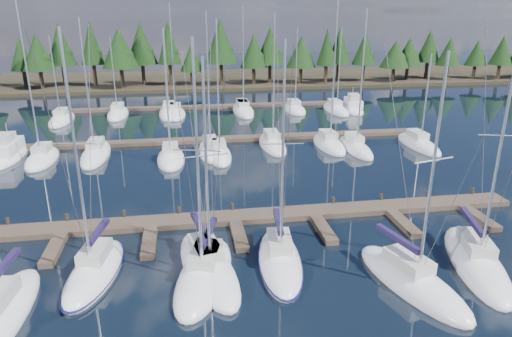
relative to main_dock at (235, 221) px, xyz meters
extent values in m
plane|color=black|center=(0.00, 12.64, -0.20)|extent=(260.00, 260.00, 0.00)
cube|color=#30291B|center=(0.00, 72.64, 0.10)|extent=(220.00, 30.00, 0.60)
cube|color=brown|center=(0.00, 0.64, 0.00)|extent=(44.00, 2.00, 0.40)
cube|color=brown|center=(-12.00, -2.36, 0.00)|extent=(0.90, 4.00, 0.40)
cube|color=brown|center=(-6.00, -2.36, 0.00)|extent=(0.90, 4.00, 0.40)
cube|color=brown|center=(0.00, -2.36, 0.00)|extent=(0.90, 4.00, 0.40)
cube|color=brown|center=(6.00, -2.36, 0.00)|extent=(0.90, 4.00, 0.40)
cube|color=brown|center=(12.00, -2.36, 0.00)|extent=(0.90, 4.00, 0.40)
cube|color=brown|center=(18.00, -2.36, 0.00)|extent=(0.90, 4.00, 0.40)
cylinder|color=#31271B|center=(-16.00, 1.64, 0.25)|extent=(0.26, 0.26, 0.90)
cylinder|color=#31271B|center=(-12.00, 1.64, 0.25)|extent=(0.26, 0.26, 0.90)
cylinder|color=#31271B|center=(-8.00, 1.64, 0.25)|extent=(0.26, 0.26, 0.90)
cylinder|color=#31271B|center=(-4.00, 1.64, 0.25)|extent=(0.26, 0.26, 0.90)
cylinder|color=#31271B|center=(0.00, 1.64, 0.25)|extent=(0.26, 0.26, 0.90)
cylinder|color=#31271B|center=(4.00, 1.64, 0.25)|extent=(0.26, 0.26, 0.90)
cylinder|color=#31271B|center=(8.00, 1.64, 0.25)|extent=(0.26, 0.26, 0.90)
cylinder|color=#31271B|center=(12.00, 1.64, 0.25)|extent=(0.26, 0.26, 0.90)
cylinder|color=#31271B|center=(16.00, 1.64, 0.25)|extent=(0.26, 0.26, 0.90)
cylinder|color=#31271B|center=(20.00, 1.64, 0.25)|extent=(0.26, 0.26, 0.90)
cube|color=brown|center=(0.00, 22.64, 0.00)|extent=(50.00, 1.80, 0.40)
cube|color=brown|center=(0.00, 42.64, 0.00)|extent=(46.00, 1.80, 0.40)
cylinder|color=silver|center=(-12.96, -8.06, 1.90)|extent=(0.53, 4.51, 0.12)
cube|color=#1C1438|center=(-12.96, -8.06, 2.05)|extent=(0.74, 4.33, 0.30)
ellipsoid|color=white|center=(-8.94, -5.58, -0.05)|extent=(3.81, 7.90, 1.90)
cube|color=beige|center=(-8.87, -5.21, 1.15)|extent=(1.80, 2.63, 0.70)
cylinder|color=silver|center=(-9.00, -5.96, 7.32)|extent=(0.19, 0.19, 13.04)
cylinder|color=silver|center=(-8.72, -4.32, 1.90)|extent=(0.69, 3.30, 0.12)
cube|color=#1C1438|center=(-8.72, -4.32, 2.05)|extent=(0.89, 3.19, 0.30)
cylinder|color=silver|center=(-9.00, -5.96, 7.97)|extent=(2.28, 0.46, 0.07)
cylinder|color=#3F3F44|center=(-9.28, -7.56, 7.17)|extent=(0.59, 3.24, 13.35)
cylinder|color=#3F3F44|center=(-8.66, -3.98, 7.17)|extent=(0.72, 3.99, 13.35)
ellipsoid|color=#0E0E48|center=(-8.94, -5.58, 0.02)|extent=(3.97, 8.22, 0.18)
ellipsoid|color=white|center=(-2.33, -6.13, -0.05)|extent=(4.55, 9.59, 1.90)
cube|color=beige|center=(-2.42, -5.68, 1.15)|extent=(2.08, 3.20, 0.70)
cylinder|color=silver|center=(-2.23, -6.59, 6.60)|extent=(0.19, 0.19, 11.61)
cylinder|color=silver|center=(-2.64, -4.60, 1.90)|extent=(0.94, 4.00, 0.12)
cube|color=#1C1438|center=(-2.64, -4.60, 2.05)|extent=(1.13, 3.87, 0.30)
cylinder|color=silver|center=(-2.23, -6.59, 7.18)|extent=(2.43, 0.57, 0.07)
cylinder|color=#3F3F44|center=(-1.83, -8.53, 6.45)|extent=(0.84, 3.92, 11.92)
cylinder|color=#3F3F44|center=(-2.73, -4.19, 6.45)|extent=(1.02, 4.82, 11.92)
ellipsoid|color=white|center=(-2.60, -6.93, -0.05)|extent=(5.04, 9.05, 1.90)
cube|color=beige|center=(-2.48, -6.51, 1.15)|extent=(2.24, 3.07, 0.70)
cylinder|color=silver|center=(-2.71, -7.34, 7.09)|extent=(0.20, 0.20, 12.59)
cylinder|color=silver|center=(-2.21, -5.52, 1.90)|extent=(1.13, 3.68, 0.12)
cube|color=#1C1438|center=(-2.21, -5.52, 2.05)|extent=(1.31, 3.57, 0.30)
cylinder|color=silver|center=(-2.71, -7.34, 7.72)|extent=(2.48, 0.75, 0.07)
cylinder|color=#3F3F44|center=(-3.21, -9.12, 6.94)|extent=(1.03, 3.60, 12.89)
cylinder|color=#3F3F44|center=(-2.10, -5.15, 6.94)|extent=(1.26, 4.43, 12.90)
ellipsoid|color=white|center=(2.06, -6.08, -0.05)|extent=(3.45, 8.38, 1.90)
cube|color=beige|center=(2.11, -5.67, 1.15)|extent=(1.69, 2.75, 0.70)
cylinder|color=silver|center=(2.02, -6.48, 7.00)|extent=(0.18, 0.18, 12.40)
cylinder|color=silver|center=(2.21, -4.70, 1.90)|extent=(0.51, 3.58, 0.12)
cube|color=#1C1438|center=(2.21, -4.70, 2.05)|extent=(0.73, 3.44, 0.30)
cylinder|color=silver|center=(2.02, -6.48, 7.62)|extent=(2.30, 0.32, 0.07)
cylinder|color=#3F3F44|center=(1.82, -8.22, 6.85)|extent=(0.42, 3.52, 12.71)
cylinder|color=#3F3F44|center=(2.26, -4.33, 6.85)|extent=(0.51, 4.33, 12.71)
ellipsoid|color=#0E0E48|center=(2.06, -6.08, 0.02)|extent=(3.58, 8.72, 0.18)
ellipsoid|color=white|center=(8.98, -9.47, -0.05)|extent=(4.86, 9.05, 1.90)
cube|color=beige|center=(8.87, -9.05, 1.15)|extent=(2.17, 3.06, 0.70)
cylinder|color=silver|center=(9.09, -9.88, 6.79)|extent=(0.20, 0.20, 11.98)
cylinder|color=silver|center=(8.61, -8.05, 1.90)|extent=(1.08, 3.70, 0.12)
cube|color=#1C1438|center=(8.61, -8.05, 2.05)|extent=(1.26, 3.60, 0.30)
cylinder|color=silver|center=(9.09, -9.88, 7.39)|extent=(2.42, 0.70, 0.07)
cylinder|color=#3F3F44|center=(9.56, -11.68, 6.64)|extent=(0.98, 3.63, 12.29)
cylinder|color=#3F3F44|center=(8.51, -7.67, 6.64)|extent=(1.20, 4.46, 12.29)
ellipsoid|color=white|center=(13.81, -8.18, -0.05)|extent=(5.22, 9.80, 1.90)
cube|color=beige|center=(13.94, -7.73, 1.15)|extent=(2.28, 3.31, 0.70)
cylinder|color=silver|center=(13.68, -8.63, 7.49)|extent=(0.20, 0.20, 13.38)
cylinder|color=silver|center=(14.25, -6.64, 1.90)|extent=(1.25, 4.02, 0.12)
cube|color=#1C1438|center=(14.25, -6.64, 2.05)|extent=(1.42, 3.90, 0.30)
cylinder|color=silver|center=(13.68, -8.63, 8.16)|extent=(2.39, 0.74, 0.07)
cylinder|color=#3F3F44|center=(14.37, -6.24, 7.34)|extent=(1.41, 4.83, 13.69)
ellipsoid|color=white|center=(-17.98, 17.75, -0.05)|extent=(2.77, 7.73, 1.90)
cube|color=beige|center=(-17.98, 18.14, 1.15)|extent=(1.52, 2.47, 0.70)
cylinder|color=silver|center=(-17.98, 17.36, 8.32)|extent=(0.16, 0.16, 15.04)
ellipsoid|color=white|center=(-12.79, 18.60, -0.05)|extent=(2.76, 9.72, 1.90)
cube|color=beige|center=(-12.79, 19.09, 1.15)|extent=(1.52, 3.11, 0.70)
cylinder|color=silver|center=(-12.79, 18.11, 7.40)|extent=(0.16, 0.16, 13.20)
ellipsoid|color=white|center=(-4.84, 15.75, -0.05)|extent=(2.82, 7.50, 1.90)
cube|color=beige|center=(-4.84, 16.12, 1.15)|extent=(1.55, 2.40, 0.70)
cylinder|color=silver|center=(-4.84, 15.37, 6.86)|extent=(0.16, 0.16, 12.13)
ellipsoid|color=white|center=(-0.62, 17.85, -0.05)|extent=(2.52, 8.12, 1.90)
cube|color=beige|center=(-0.62, 18.26, 1.15)|extent=(1.38, 2.60, 0.70)
cylinder|color=silver|center=(-0.62, 17.45, 7.66)|extent=(0.16, 0.16, 13.73)
ellipsoid|color=white|center=(0.25, 16.24, -0.05)|extent=(2.46, 7.48, 1.90)
cube|color=beige|center=(0.25, 16.61, 1.15)|extent=(1.35, 2.39, 0.70)
cylinder|color=silver|center=(0.25, 15.86, 7.33)|extent=(0.16, 0.16, 13.06)
ellipsoid|color=white|center=(6.59, 19.35, -0.05)|extent=(2.69, 8.92, 1.90)
cube|color=beige|center=(6.59, 19.79, 1.15)|extent=(1.48, 2.85, 0.70)
cylinder|color=silver|center=(6.59, 18.90, 7.58)|extent=(0.16, 0.16, 13.56)
ellipsoid|color=white|center=(13.00, 18.24, -0.05)|extent=(2.81, 8.37, 1.90)
cube|color=beige|center=(13.00, 18.66, 1.15)|extent=(1.55, 2.68, 0.70)
cylinder|color=silver|center=(13.00, 17.83, 8.19)|extent=(0.16, 0.16, 14.78)
ellipsoid|color=white|center=(15.48, 16.47, -0.05)|extent=(2.43, 8.66, 1.90)
cube|color=beige|center=(15.48, 16.90, 1.15)|extent=(1.34, 2.77, 0.70)
cylinder|color=silver|center=(15.48, 16.04, 7.80)|extent=(0.16, 0.16, 14.01)
ellipsoid|color=white|center=(23.15, 16.62, -0.05)|extent=(2.60, 8.92, 1.90)
cube|color=beige|center=(23.15, 17.06, 1.15)|extent=(1.43, 2.85, 0.70)
cylinder|color=silver|center=(23.15, 16.17, 5.53)|extent=(0.16, 0.16, 9.46)
ellipsoid|color=white|center=(-20.29, 36.34, -0.05)|extent=(2.89, 9.30, 1.90)
cube|color=beige|center=(-20.29, 36.80, 1.15)|extent=(1.59, 2.98, 0.70)
cylinder|color=silver|center=(-20.29, 35.87, 6.13)|extent=(0.16, 0.16, 10.66)
ellipsoid|color=white|center=(-12.95, 39.06, -0.05)|extent=(2.92, 9.24, 1.90)
cube|color=beige|center=(-12.95, 39.52, 1.15)|extent=(1.61, 2.96, 0.70)
cylinder|color=silver|center=(-12.95, 38.60, 5.91)|extent=(0.16, 0.16, 10.23)
ellipsoid|color=white|center=(-5.47, 38.77, -0.05)|extent=(2.89, 10.63, 1.90)
cube|color=beige|center=(-5.47, 39.30, 1.15)|extent=(1.59, 3.40, 0.70)
cylinder|color=silver|center=(-5.47, 38.24, 6.57)|extent=(0.16, 0.16, 11.55)
ellipsoid|color=white|center=(-4.47, 37.64, -0.05)|extent=(2.88, 8.47, 1.90)
cube|color=beige|center=(-4.47, 38.06, 1.15)|extent=(1.58, 2.71, 0.70)
cylinder|color=silver|center=(-4.47, 37.22, 8.23)|extent=(0.16, 0.16, 14.87)
ellipsoid|color=white|center=(5.75, 38.23, -0.05)|extent=(2.90, 10.31, 1.90)
cube|color=beige|center=(5.75, 38.75, 1.15)|extent=(1.59, 3.30, 0.70)
cylinder|color=silver|center=(5.75, 37.71, 8.03)|extent=(0.16, 0.16, 14.46)
ellipsoid|color=white|center=(5.83, 38.83, -0.05)|extent=(2.99, 10.35, 1.90)
cube|color=beige|center=(5.83, 39.35, 1.15)|extent=(1.64, 3.31, 0.70)
cylinder|color=silver|center=(5.83, 38.31, 6.35)|extent=(0.16, 0.16, 11.10)
ellipsoid|color=white|center=(13.78, 38.02, -0.05)|extent=(2.99, 7.90, 1.90)
cube|color=beige|center=(13.78, 38.42, 1.15)|extent=(1.64, 2.53, 0.70)
cylinder|color=silver|center=(13.78, 37.63, 6.53)|extent=(0.16, 0.16, 11.46)
ellipsoid|color=white|center=(20.04, 36.77, -0.05)|extent=(2.75, 9.34, 1.90)
cube|color=beige|center=(20.04, 37.24, 1.15)|extent=(1.51, 2.99, 0.70)
cylinder|color=silver|center=(20.04, 36.30, 6.53)|extent=(0.16, 0.16, 11.47)
ellipsoid|color=white|center=(-21.82, 19.36, -0.10)|extent=(2.96, 8.79, 1.76)
cube|color=white|center=(-21.82, 19.36, 1.06)|extent=(2.21, 4.84, 1.17)
cube|color=beige|center=(-21.82, 18.92, 2.04)|extent=(1.62, 3.08, 0.88)
cylinder|color=silver|center=(-21.82, 20.24, 2.62)|extent=(0.08, 0.08, 1.56)
ellipsoid|color=white|center=(22.91, 37.00, -0.10)|extent=(4.16, 8.85, 1.70)
cube|color=white|center=(22.91, 37.00, 1.02)|extent=(2.85, 4.96, 1.13)
cube|color=beige|center=(22.84, 36.58, 1.97)|extent=(2.02, 3.19, 0.85)
cylinder|color=silver|center=(23.04, 37.84, 2.54)|extent=(0.09, 0.09, 1.51)
cylinder|color=black|center=(-33.60, 66.04, 1.98)|extent=(0.70, 0.70, 3.17)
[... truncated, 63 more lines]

